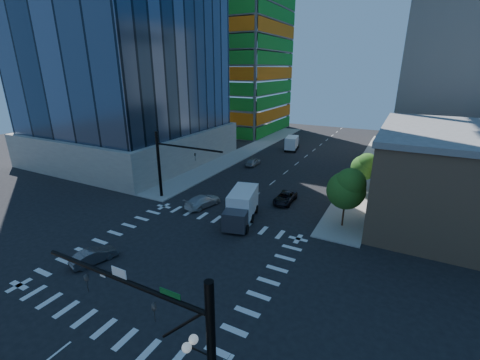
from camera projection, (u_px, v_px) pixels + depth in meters
The scene contains 17 objects.
ground at pixel (175, 259), 29.95m from camera, with size 160.00×160.00×0.00m, color black.
road_markings at pixel (175, 259), 29.95m from camera, with size 20.00×20.00×0.01m, color silver.
sidewalk_ne at pixel (370, 167), 57.92m from camera, with size 5.00×60.00×0.15m, color gray.
sidewalk_nw at pixel (247, 151), 68.87m from camera, with size 5.00×60.00×0.15m, color gray.
construction_building at pixel (234, 38), 85.67m from camera, with size 25.16×34.50×70.60m.
commercial_building at pixel (476, 178), 35.66m from camera, with size 20.50×22.50×10.60m.
bg_building_ne at pixel (473, 85), 59.54m from camera, with size 24.00×30.00×28.00m, color slate.
signal_mast_se at pixel (195, 355), 14.04m from camera, with size 10.51×2.48×9.00m.
signal_mast_nw at pixel (167, 160), 42.14m from camera, with size 10.20×0.40×9.00m.
tree_south at pixel (347, 188), 34.51m from camera, with size 4.16×4.16×6.82m.
tree_north at pixel (365, 166), 44.65m from camera, with size 3.54×3.52×5.78m.
car_nb_far at pixel (285, 198), 42.52m from camera, with size 2.19×4.75×1.32m, color black.
car_sb_near at pixel (203, 201), 41.24m from camera, with size 2.11×5.19×1.50m, color silver.
car_sb_mid at pixel (253, 162), 58.77m from camera, with size 1.66×4.12×1.40m, color #9A9EA1.
car_sb_cross at pixel (94, 256), 29.30m from camera, with size 1.42×4.08×1.34m, color #4B4B50.
box_truck_near at pixel (241, 210), 36.77m from camera, with size 4.38×7.21×3.52m.
box_truck_far at pixel (292, 144), 70.06m from camera, with size 3.38×6.07×3.01m.
Camera 1 is at (17.35, -20.09, 16.87)m, focal length 24.00 mm.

